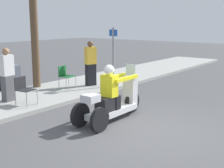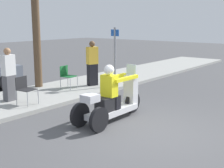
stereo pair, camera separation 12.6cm
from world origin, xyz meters
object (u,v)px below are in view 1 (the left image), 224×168
folding_chair_set_back (23,88)px  tree_trunk (35,41)px  spectator_end_of_line (7,76)px  motorcycle_trike (112,101)px  street_sign (113,55)px  spectator_far_back (91,64)px  folding_chair_curbside (65,75)px

folding_chair_set_back → tree_trunk: 2.80m
spectator_end_of_line → folding_chair_set_back: bearing=-87.8°
tree_trunk → motorcycle_trike: bearing=-104.8°
tree_trunk → street_sign: (1.84, -2.20, -0.49)m
spectator_far_back → folding_chair_set_back: spectator_far_back is taller
folding_chair_set_back → folding_chair_curbside: bearing=16.3°
folding_chair_curbside → street_sign: street_sign is taller
spectator_far_back → folding_chair_curbside: spectator_far_back is taller
spectator_end_of_line → spectator_far_back: size_ratio=0.97×
motorcycle_trike → folding_chair_curbside: 3.82m
folding_chair_set_back → tree_trunk: (1.87, 1.72, 1.19)m
motorcycle_trike → spectator_end_of_line: bearing=101.5°
spectator_end_of_line → motorcycle_trike: bearing=-78.5°
spectator_end_of_line → folding_chair_curbside: spectator_end_of_line is taller
motorcycle_trike → folding_chair_curbside: motorcycle_trike is taller
spectator_end_of_line → folding_chair_curbside: 2.38m
motorcycle_trike → tree_trunk: bearing=75.2°
folding_chair_curbside → tree_trunk: tree_trunk is taller
folding_chair_set_back → folding_chair_curbside: size_ratio=1.00×
folding_chair_set_back → tree_trunk: size_ratio=0.24×
folding_chair_curbside → tree_trunk: (-0.47, 1.03, 1.19)m
tree_trunk → street_sign: tree_trunk is taller
folding_chair_set_back → street_sign: (3.71, -0.48, 0.69)m
street_sign → motorcycle_trike: bearing=-143.0°
motorcycle_trike → folding_chair_curbside: size_ratio=2.92×
folding_chair_set_back → tree_trunk: tree_trunk is taller
folding_chair_set_back → folding_chair_curbside: (2.34, 0.69, 0.00)m
motorcycle_trike → spectator_far_back: bearing=49.3°
spectator_end_of_line → tree_trunk: size_ratio=0.48×
spectator_far_back → street_sign: size_ratio=0.77×
folding_chair_set_back → tree_trunk: bearing=42.6°
folding_chair_set_back → motorcycle_trike: bearing=-76.1°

